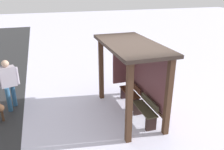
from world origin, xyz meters
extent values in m
plane|color=silver|center=(0.00, 0.00, 0.00)|extent=(60.00, 60.00, 0.00)
cube|color=#442C1C|center=(-1.30, -0.55, 1.10)|extent=(0.14, 0.14, 2.19)
cube|color=#442C1C|center=(1.30, -0.55, 1.10)|extent=(0.14, 0.14, 2.19)
cube|color=#442C1C|center=(-1.30, 0.55, 1.10)|extent=(0.14, 0.14, 2.19)
cube|color=#442C1C|center=(1.30, 0.55, 1.10)|extent=(0.14, 0.14, 2.19)
cube|color=#31261F|center=(0.00, 0.00, 2.24)|extent=(2.97, 1.47, 0.10)
cube|color=brown|center=(0.00, 0.55, 1.31)|extent=(2.45, 0.08, 1.60)
cube|color=#442C1C|center=(0.00, 0.53, 0.45)|extent=(2.45, 0.06, 0.08)
cube|color=brown|center=(-1.30, 0.19, 1.31)|extent=(0.08, 0.60, 1.60)
cube|color=#492718|center=(-0.59, 0.25, 0.44)|extent=(1.07, 0.35, 0.04)
cube|color=#492718|center=(-0.59, 0.40, 0.64)|extent=(1.02, 0.04, 0.20)
cube|color=black|center=(-0.15, 0.25, 0.21)|extent=(0.12, 0.30, 0.42)
cube|color=black|center=(-1.02, 0.25, 0.21)|extent=(0.12, 0.30, 0.42)
cube|color=#3F3A28|center=(0.59, 0.25, 0.43)|extent=(1.07, 0.34, 0.03)
cube|color=#3F3A28|center=(0.59, 0.40, 0.63)|extent=(1.02, 0.04, 0.20)
cube|color=#30201D|center=(1.02, 0.25, 0.21)|extent=(0.12, 0.29, 0.42)
cube|color=#30201D|center=(0.15, 0.25, 0.21)|extent=(0.12, 0.29, 0.42)
cube|color=#ABA3B1|center=(-1.47, -3.56, 1.14)|extent=(0.38, 0.53, 0.65)
sphere|color=#D0A78A|center=(-1.47, -3.56, 1.57)|extent=(0.22, 0.22, 0.22)
cylinder|color=#2B577C|center=(-1.30, -3.62, 0.41)|extent=(0.17, 0.17, 0.82)
cylinder|color=#2B577C|center=(-1.63, -3.50, 0.41)|extent=(0.17, 0.17, 0.82)
cylinder|color=#ABA3B1|center=(-1.55, -3.28, 1.11)|extent=(0.11, 0.11, 0.58)
sphere|color=#4C3221|center=(-0.52, -3.76, 0.55)|extent=(0.22, 0.22, 0.22)
cylinder|color=#4C3221|center=(-0.75, -3.78, 0.17)|extent=(0.07, 0.07, 0.35)
camera|label=1|loc=(5.81, -2.45, 3.82)|focal=36.21mm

